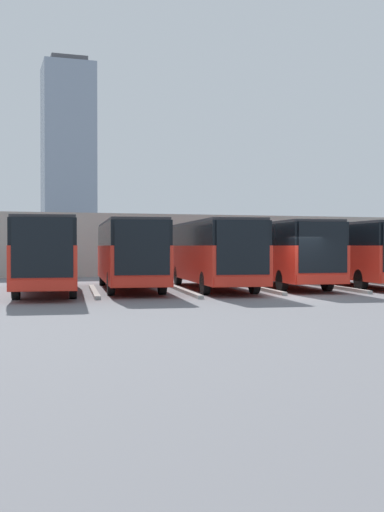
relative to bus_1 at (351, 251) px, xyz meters
The scene contains 12 objects.
ground_plane 8.26m from the bus_1, 42.83° to the left, with size 600.00×600.00×0.00m, color slate.
bus_1 is the anchor object (origin of this frame).
curb_divider_1 3.12m from the bus_1, 40.51° to the left, with size 0.24×7.70×0.15m, color #9E9E99.
bus_2 3.95m from the bus_1, ahead, with size 3.85×11.58×3.27m.
curb_divider_2 6.30m from the bus_1, 12.82° to the left, with size 0.24×7.70×0.15m, color #9E9E99.
bus_3 7.88m from the bus_1, ahead, with size 3.85×11.58×3.27m.
curb_divider_3 10.19m from the bus_1, 11.19° to the left, with size 0.24×7.70×0.15m, color #9E9E99.
bus_4 11.83m from the bus_1, ahead, with size 3.85×11.58×3.27m.
curb_divider_4 13.93m from the bus_1, ahead, with size 0.24×7.70×0.15m, color #9E9E99.
bus_5 15.76m from the bus_1, ahead, with size 3.85×11.58×3.27m.
station_building 20.05m from the bus_1, 72.87° to the right, with size 37.35×13.57×4.36m.
office_tower 220.23m from the bus_1, 92.96° to the right, with size 19.14×19.14×73.08m.
Camera 1 is at (12.44, 24.23, 2.10)m, focal length 45.00 mm.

